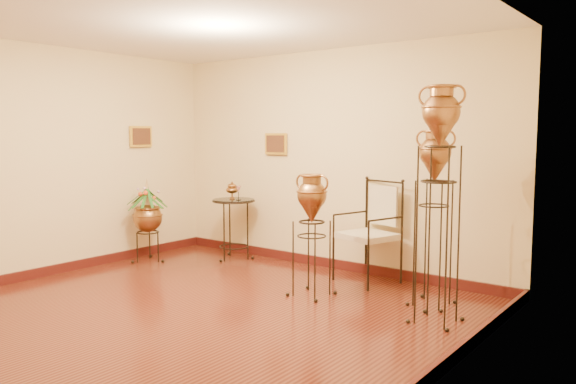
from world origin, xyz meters
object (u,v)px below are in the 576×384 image
Objects in this scene: side_table at (234,228)px; armchair at (367,231)px; planter_urn at (148,214)px; amphora_tall at (439,202)px; amphora_mid at (433,217)px.

armchair is at bearing 1.24° from side_table.
side_table is (-2.08, -0.05, -0.16)m from armchair.
armchair reaches higher than planter_urn.
side_table is (0.83, 0.82, -0.21)m from planter_urn.
amphora_tall is at bearing -14.09° from side_table.
amphora_tall reaches higher than side_table.
side_table is at bearing 165.91° from amphora_tall.
amphora_mid is (-0.25, 0.48, -0.21)m from amphora_tall.
amphora_tall is at bearing -19.78° from armchair.
side_table is at bearing -162.89° from armchair.
armchair is (-1.22, 0.87, -0.52)m from amphora_tall.
side_table is at bearing 173.48° from amphora_mid.
side_table is at bearing 44.55° from planter_urn.
armchair is at bearing 144.35° from amphora_tall.
amphora_tall is 1.89× the size of planter_urn.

